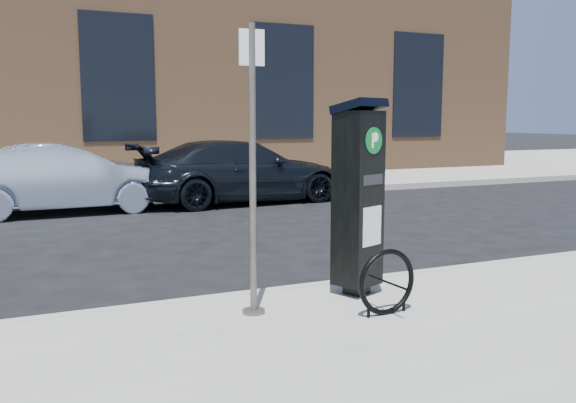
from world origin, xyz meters
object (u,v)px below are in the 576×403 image
bike_rack (387,282)px  car_dark (241,171)px  parking_kiosk (358,195)px  car_silver (65,178)px  sign_pole (253,173)px

bike_rack → car_dark: 8.62m
car_dark → parking_kiosk: bearing=165.2°
car_silver → car_dark: bearing=-90.2°
parking_kiosk → car_dark: size_ratio=0.40×
parking_kiosk → car_silver: size_ratio=0.45×
parking_kiosk → car_silver: bearing=84.2°
sign_pole → bike_rack: sign_pole is taller
sign_pole → car_silver: (-1.03, 7.87, -0.70)m
car_dark → bike_rack: bearing=165.5°
sign_pole → bike_rack: bearing=-22.5°
parking_kiosk → bike_rack: size_ratio=3.21×
car_dark → car_silver: bearing=87.8°
bike_rack → car_silver: 8.64m
sign_pole → car_silver: 7.97m
car_dark → sign_pole: bearing=157.7°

